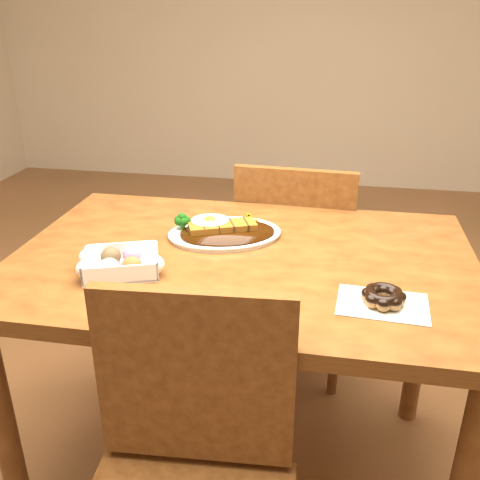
% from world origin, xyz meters
% --- Properties ---
extents(ground, '(6.00, 6.00, 0.00)m').
position_xyz_m(ground, '(0.00, 0.00, 0.00)').
color(ground, brown).
rests_on(ground, ground).
extents(table, '(1.20, 0.80, 0.75)m').
position_xyz_m(table, '(0.00, 0.00, 0.65)').
color(table, '#542810').
rests_on(table, ground).
extents(chair_far, '(0.44, 0.44, 0.87)m').
position_xyz_m(chair_far, '(0.11, 0.53, 0.48)').
color(chair_far, '#542810').
rests_on(chair_far, ground).
extents(katsu_curry_plate, '(0.37, 0.31, 0.06)m').
position_xyz_m(katsu_curry_plate, '(-0.08, 0.12, 0.77)').
color(katsu_curry_plate, white).
rests_on(katsu_curry_plate, table).
extents(donut_box, '(0.22, 0.19, 0.05)m').
position_xyz_m(donut_box, '(-0.28, -0.15, 0.78)').
color(donut_box, white).
rests_on(donut_box, table).
extents(pon_de_ring, '(0.20, 0.15, 0.04)m').
position_xyz_m(pon_de_ring, '(0.34, -0.19, 0.77)').
color(pon_de_ring, silver).
rests_on(pon_de_ring, table).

